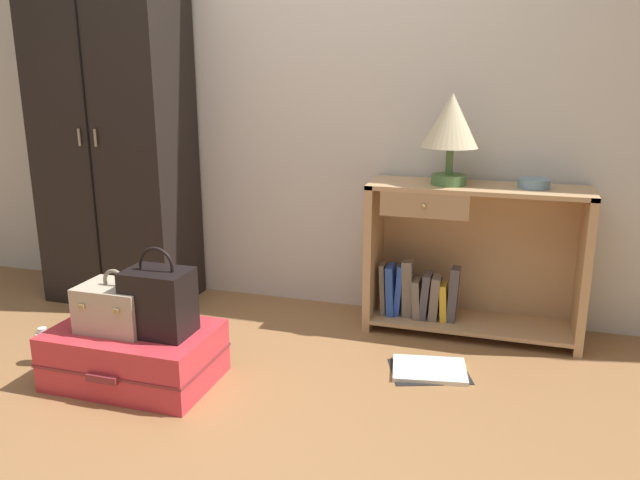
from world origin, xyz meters
name	(u,v)px	position (x,y,z in m)	size (l,w,h in m)	color
ground_plane	(189,431)	(0.00, 0.00, 0.00)	(9.00, 9.00, 0.00)	olive
back_wall	(311,71)	(0.00, 1.50, 1.30)	(6.40, 0.10, 2.60)	beige
wardrobe	(114,133)	(-1.06, 1.20, 0.96)	(0.81, 0.47, 1.93)	black
bookshelf	(464,261)	(0.89, 1.27, 0.37)	(1.06, 0.35, 0.77)	tan
table_lamp	(452,124)	(0.79, 1.24, 1.06)	(0.28, 0.28, 0.44)	#4C7542
bowl	(534,183)	(1.19, 1.26, 0.79)	(0.15, 0.15, 0.05)	slate
suitcase_large	(135,355)	(-0.41, 0.29, 0.12)	(0.70, 0.47, 0.24)	#D1333D
train_case	(116,307)	(-0.47, 0.28, 0.34)	(0.30, 0.23, 0.27)	#B7A88E
handbag	(159,301)	(-0.27, 0.29, 0.38)	(0.27, 0.19, 0.38)	black
bottle	(44,347)	(-0.90, 0.30, 0.08)	(0.07, 0.07, 0.18)	white
open_book_on_floor	(429,370)	(0.80, 0.75, 0.01)	(0.41, 0.36, 0.02)	white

